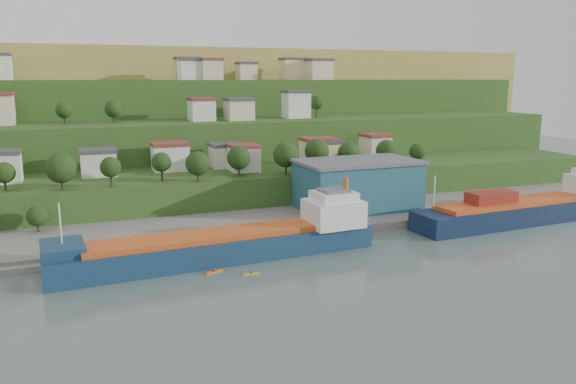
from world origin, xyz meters
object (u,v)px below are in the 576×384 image
cargo_ship_far (531,211)px  warehouse (358,184)px  cargo_ship_near (230,246)px  kayak_orange (214,271)px

cargo_ship_far → warehouse: cargo_ship_far is taller
cargo_ship_near → warehouse: 47.32m
cargo_ship_near → kayak_orange: (-4.89, -6.96, -2.41)m
cargo_ship_near → cargo_ship_far: 79.39m
kayak_orange → warehouse: bearing=13.7°
cargo_ship_far → warehouse: (-38.39, 21.03, 5.75)m
warehouse → cargo_ship_near: bearing=-151.6°
cargo_ship_far → kayak_orange: 84.76m
cargo_ship_far → kayak_orange: bearing=-176.9°
cargo_ship_far → cargo_ship_near: bearing=178.5°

